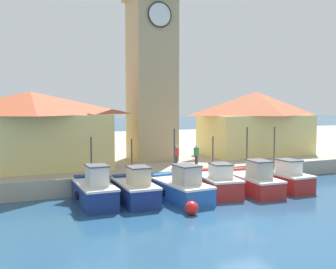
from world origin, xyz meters
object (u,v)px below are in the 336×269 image
Objects in this scene: warehouse_left at (31,129)px; mooring_buoy at (192,208)px; fishing_boat_mid_right at (280,178)px; fishing_boat_far_left at (94,191)px; fishing_boat_left_inner at (180,188)px; warehouse_right at (256,122)px; fishing_boat_center at (252,181)px; fishing_boat_mid_left at (216,183)px; clock_tower at (152,59)px; dock_worker_near_tower at (196,155)px; dock_worker_along_quay at (176,156)px; fishing_boat_left_outer at (135,190)px.

warehouse_left is 15.19× the size of mooring_buoy.
mooring_buoy is (6.89, -11.93, -3.57)m from warehouse_left.
warehouse_left is (-15.28, 8.57, 3.20)m from fishing_boat_mid_right.
fishing_boat_left_inner is at bearing -9.01° from fishing_boat_far_left.
fishing_boat_center is at bearing -126.68° from warehouse_right.
fishing_boat_mid_left is 0.47× the size of warehouse_right.
fishing_boat_far_left is 7.73m from fishing_boat_mid_left.
dock_worker_near_tower is at bearing -72.03° from clock_tower.
mooring_buoy is at bearing -104.32° from fishing_boat_left_inner.
warehouse_right is 13.97× the size of mooring_buoy.
warehouse_left is at bearing -179.91° from warehouse_right.
clock_tower is (6.75, 8.51, 8.55)m from fishing_boat_far_left.
warehouse_right is (9.97, -0.48, -5.30)m from clock_tower.
warehouse_right is 6.14× the size of dock_worker_along_quay.
fishing_boat_left_outer is at bearing -179.34° from fishing_boat_mid_left.
fishing_boat_far_left is at bearing 136.73° from mooring_buoy.
fishing_boat_mid_right is 3.06× the size of dock_worker_near_tower.
clock_tower reaches higher than fishing_boat_left_outer.
clock_tower is 10.69× the size of dock_worker_along_quay.
mooring_buoy is 8.76m from dock_worker_near_tower.
fishing_boat_left_outer is 13.16m from clock_tower.
fishing_boat_left_inner is at bearing -127.50° from dock_worker_near_tower.
clock_tower is at bearing 122.64° from fishing_boat_mid_right.
clock_tower is 10.92m from warehouse_left.
warehouse_left reaches higher than dock_worker_along_quay.
warehouse_left reaches higher than fishing_boat_left_outer.
fishing_boat_mid_right is at bearing -57.36° from clock_tower.
fishing_boat_far_left is 9.00m from warehouse_left.
fishing_boat_far_left is 2.32m from fishing_boat_left_outer.
fishing_boat_left_inner reaches higher than fishing_boat_mid_right.
fishing_boat_far_left is 0.26× the size of clock_tower.
fishing_boat_left_inner is 1.00× the size of fishing_boat_center.
dock_worker_near_tower is (-1.74, 4.48, 1.25)m from fishing_boat_center.
fishing_boat_mid_right is at bearing -2.62° from fishing_boat_far_left.
fishing_boat_far_left is at bearing -128.40° from clock_tower.
fishing_boat_left_outer is at bearing -137.24° from dock_worker_along_quay.
fishing_boat_mid_left is 0.94× the size of fishing_boat_mid_right.
fishing_boat_mid_right is at bearing -44.63° from dock_worker_near_tower.
fishing_boat_left_outer is 0.86× the size of fishing_boat_center.
warehouse_right reaches higher than fishing_boat_left_inner.
fishing_boat_left_inner reaches higher than fishing_boat_left_outer.
clock_tower reaches higher than fishing_boat_mid_left.
warehouse_right is (6.64, 8.91, 3.33)m from fishing_boat_center.
fishing_boat_mid_right is 9.05m from mooring_buoy.
fishing_boat_left_outer is 0.44× the size of warehouse_right.
warehouse_left reaches higher than mooring_buoy.
fishing_boat_far_left is at bearing 170.99° from fishing_boat_left_inner.
fishing_boat_left_inner is 5.10m from fishing_boat_center.
fishing_boat_far_left reaches higher than mooring_buoy.
fishing_boat_left_inner is at bearing -170.52° from fishing_boat_mid_left.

